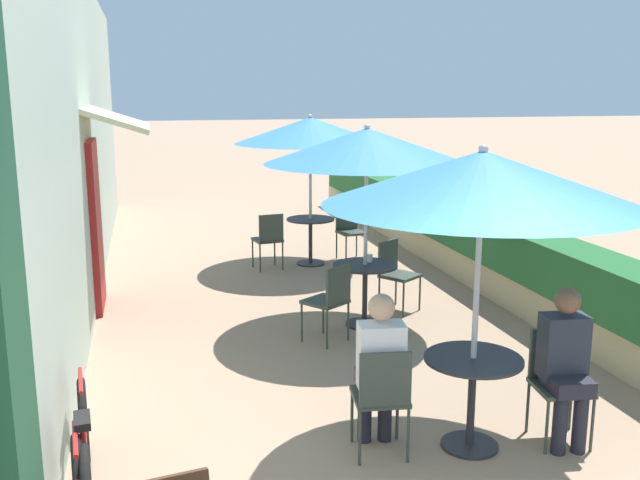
{
  "coord_description": "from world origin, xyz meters",
  "views": [
    {
      "loc": [
        -1.77,
        -2.44,
        2.71
      ],
      "look_at": [
        0.15,
        5.34,
        1.0
      ],
      "focal_mm": 40.0,
      "sensor_mm": 36.0,
      "label": 1
    }
  ],
  "objects_px": {
    "patio_umbrella_mid": "(367,146)",
    "cafe_chair_far_left": "(269,236)",
    "seated_patron_near_right": "(565,360)",
    "patio_umbrella_near": "(482,178)",
    "patio_table_mid": "(365,282)",
    "cafe_chair_near_right": "(557,376)",
    "cafe_chair_far_right": "(350,228)",
    "seated_patron_near_left": "(379,365)",
    "bicycle_second": "(85,454)",
    "cafe_chair_near_left": "(382,393)",
    "coffee_cup_mid": "(370,258)",
    "cafe_chair_mid_right": "(395,269)",
    "patio_umbrella_far": "(310,131)",
    "patio_table_near": "(472,384)",
    "patio_table_far": "(310,232)",
    "cafe_chair_mid_left": "(330,297)"
  },
  "relations": [
    {
      "from": "cafe_chair_mid_left",
      "to": "patio_table_far",
      "type": "xyz_separation_m",
      "value": [
        0.59,
        3.49,
        0.0
      ]
    },
    {
      "from": "cafe_chair_far_left",
      "to": "cafe_chair_near_right",
      "type": "bearing_deg",
      "value": -87.06
    },
    {
      "from": "bicycle_second",
      "to": "cafe_chair_far_right",
      "type": "bearing_deg",
      "value": 54.42
    },
    {
      "from": "cafe_chair_near_right",
      "to": "bicycle_second",
      "type": "distance_m",
      "value": 3.53
    },
    {
      "from": "patio_umbrella_near",
      "to": "cafe_chair_mid_right",
      "type": "bearing_deg",
      "value": 79.92
    },
    {
      "from": "seated_patron_near_right",
      "to": "cafe_chair_far_right",
      "type": "distance_m",
      "value": 6.29
    },
    {
      "from": "patio_table_far",
      "to": "bicycle_second",
      "type": "xyz_separation_m",
      "value": [
        -2.94,
        -6.03,
        -0.18
      ]
    },
    {
      "from": "cafe_chair_mid_right",
      "to": "patio_umbrella_far",
      "type": "height_order",
      "value": "patio_umbrella_far"
    },
    {
      "from": "patio_umbrella_near",
      "to": "patio_table_mid",
      "type": "height_order",
      "value": "patio_umbrella_near"
    },
    {
      "from": "seated_patron_near_left",
      "to": "bicycle_second",
      "type": "bearing_deg",
      "value": -167.91
    },
    {
      "from": "cafe_chair_mid_right",
      "to": "coffee_cup_mid",
      "type": "height_order",
      "value": "cafe_chair_mid_right"
    },
    {
      "from": "patio_table_mid",
      "to": "cafe_chair_near_right",
      "type": "bearing_deg",
      "value": -77.78
    },
    {
      "from": "coffee_cup_mid",
      "to": "bicycle_second",
      "type": "height_order",
      "value": "coffee_cup_mid"
    },
    {
      "from": "seated_patron_near_left",
      "to": "seated_patron_near_right",
      "type": "bearing_deg",
      "value": -2.84
    },
    {
      "from": "cafe_chair_near_right",
      "to": "patio_table_far",
      "type": "relative_size",
      "value": 1.17
    },
    {
      "from": "seated_patron_near_right",
      "to": "seated_patron_near_left",
      "type": "bearing_deg",
      "value": -2.84
    },
    {
      "from": "patio_umbrella_near",
      "to": "cafe_chair_mid_right",
      "type": "height_order",
      "value": "patio_umbrella_near"
    },
    {
      "from": "seated_patron_near_left",
      "to": "cafe_chair_near_right",
      "type": "distance_m",
      "value": 1.44
    },
    {
      "from": "patio_table_near",
      "to": "patio_umbrella_far",
      "type": "relative_size",
      "value": 0.32
    },
    {
      "from": "bicycle_second",
      "to": "cafe_chair_near_left",
      "type": "bearing_deg",
      "value": -3.43
    },
    {
      "from": "patio_table_near",
      "to": "patio_umbrella_far",
      "type": "xyz_separation_m",
      "value": [
        0.13,
        5.97,
        1.56
      ]
    },
    {
      "from": "patio_table_far",
      "to": "cafe_chair_far_left",
      "type": "bearing_deg",
      "value": -164.36
    },
    {
      "from": "cafe_chair_near_left",
      "to": "coffee_cup_mid",
      "type": "xyz_separation_m",
      "value": [
        0.87,
        3.05,
        0.26
      ]
    },
    {
      "from": "patio_umbrella_mid",
      "to": "patio_umbrella_near",
      "type": "bearing_deg",
      "value": -91.42
    },
    {
      "from": "cafe_chair_near_left",
      "to": "seated_patron_near_left",
      "type": "xyz_separation_m",
      "value": [
        0.01,
        0.11,
        0.17
      ]
    },
    {
      "from": "cafe_chair_far_left",
      "to": "cafe_chair_far_right",
      "type": "relative_size",
      "value": 1.0
    },
    {
      "from": "seated_patron_near_right",
      "to": "coffee_cup_mid",
      "type": "xyz_separation_m",
      "value": [
        -0.54,
        3.19,
        0.09
      ]
    },
    {
      "from": "coffee_cup_mid",
      "to": "patio_umbrella_far",
      "type": "distance_m",
      "value": 3.19
    },
    {
      "from": "patio_umbrella_mid",
      "to": "seated_patron_near_right",
      "type": "bearing_deg",
      "value": -78.46
    },
    {
      "from": "cafe_chair_far_left",
      "to": "bicycle_second",
      "type": "xyz_separation_m",
      "value": [
        -2.25,
        -5.84,
        -0.18
      ]
    },
    {
      "from": "patio_umbrella_near",
      "to": "patio_umbrella_far",
      "type": "relative_size",
      "value": 1.0
    },
    {
      "from": "patio_umbrella_far",
      "to": "cafe_chair_mid_left",
      "type": "bearing_deg",
      "value": -99.6
    },
    {
      "from": "patio_umbrella_far",
      "to": "cafe_chair_far_right",
      "type": "height_order",
      "value": "patio_umbrella_far"
    },
    {
      "from": "cafe_chair_far_right",
      "to": "cafe_chair_far_left",
      "type": "bearing_deg",
      "value": 6.13
    },
    {
      "from": "cafe_chair_near_left",
      "to": "patio_table_mid",
      "type": "bearing_deg",
      "value": 82.18
    },
    {
      "from": "seated_patron_near_left",
      "to": "cafe_chair_near_right",
      "type": "xyz_separation_m",
      "value": [
        1.42,
        -0.14,
        -0.17
      ]
    },
    {
      "from": "cafe_chair_mid_right",
      "to": "cafe_chair_far_right",
      "type": "distance_m",
      "value": 2.74
    },
    {
      "from": "patio_umbrella_near",
      "to": "seated_patron_near_right",
      "type": "distance_m",
      "value": 1.57
    },
    {
      "from": "patio_table_far",
      "to": "bicycle_second",
      "type": "distance_m",
      "value": 6.71
    },
    {
      "from": "coffee_cup_mid",
      "to": "seated_patron_near_right",
      "type": "bearing_deg",
      "value": -80.32
    },
    {
      "from": "cafe_chair_near_right",
      "to": "coffee_cup_mid",
      "type": "xyz_separation_m",
      "value": [
        -0.56,
        3.08,
        0.26
      ]
    },
    {
      "from": "cafe_chair_far_right",
      "to": "bicycle_second",
      "type": "xyz_separation_m",
      "value": [
        -3.63,
        -6.22,
        -0.18
      ]
    },
    {
      "from": "seated_patron_near_right",
      "to": "coffee_cup_mid",
      "type": "bearing_deg",
      "value": -73.12
    },
    {
      "from": "seated_patron_near_left",
      "to": "cafe_chair_mid_right",
      "type": "distance_m",
      "value": 3.56
    },
    {
      "from": "coffee_cup_mid",
      "to": "bicycle_second",
      "type": "relative_size",
      "value": 0.05
    },
    {
      "from": "cafe_chair_near_right",
      "to": "patio_table_far",
      "type": "distance_m",
      "value": 6.02
    },
    {
      "from": "patio_table_near",
      "to": "patio_umbrella_mid",
      "type": "xyz_separation_m",
      "value": [
        0.07,
        2.96,
        1.56
      ]
    },
    {
      "from": "patio_umbrella_near",
      "to": "cafe_chair_mid_right",
      "type": "xyz_separation_m",
      "value": [
        0.61,
        3.43,
        -1.57
      ]
    },
    {
      "from": "patio_umbrella_mid",
      "to": "cafe_chair_far_left",
      "type": "xyz_separation_m",
      "value": [
        -0.64,
        2.82,
        -1.57
      ]
    },
    {
      "from": "seated_patron_near_left",
      "to": "coffee_cup_mid",
      "type": "xyz_separation_m",
      "value": [
        0.86,
        2.94,
        0.09
      ]
    }
  ]
}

